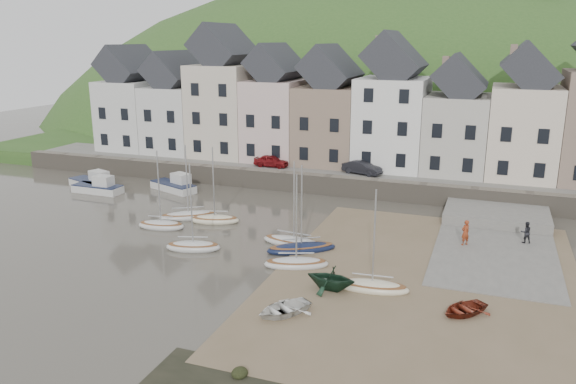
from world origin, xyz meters
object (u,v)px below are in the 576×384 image
at_px(sailboat_0, 189,216).
at_px(rowboat_green, 331,277).
at_px(car_left, 271,161).
at_px(rowboat_white, 283,308).
at_px(person_dark, 526,232).
at_px(person_red, 465,233).
at_px(rowboat_red, 464,309).
at_px(car_right, 362,168).

distance_m(sailboat_0, rowboat_green, 17.26).
height_order(sailboat_0, car_left, sailboat_0).
height_order(rowboat_white, person_dark, person_dark).
xyz_separation_m(sailboat_0, person_red, (21.52, 1.10, 0.77)).
relative_size(sailboat_0, person_dark, 4.02).
bearing_deg(rowboat_red, person_red, 133.37).
relative_size(rowboat_white, car_left, 0.87).
relative_size(rowboat_white, person_red, 1.70).
relative_size(car_left, car_right, 0.91).
bearing_deg(sailboat_0, person_dark, 6.77).
bearing_deg(car_right, rowboat_green, -153.69).
distance_m(car_left, car_right, 9.41).
xyz_separation_m(rowboat_white, rowboat_green, (1.52, 3.79, 0.43)).
distance_m(person_red, car_right, 16.34).
bearing_deg(car_left, person_red, -121.31).
distance_m(rowboat_green, rowboat_red, 7.49).
distance_m(rowboat_white, car_right, 26.77).
height_order(rowboat_white, person_red, person_red).
bearing_deg(rowboat_green, car_right, -167.60).
bearing_deg(rowboat_red, rowboat_white, -119.41).
bearing_deg(car_right, sailboat_0, 158.53).
bearing_deg(car_left, person_dark, -112.93).
bearing_deg(car_right, rowboat_white, -158.13).
relative_size(rowboat_red, car_left, 0.79).
relative_size(sailboat_0, car_right, 1.62).
height_order(rowboat_green, person_red, person_red).
xyz_separation_m(rowboat_red, car_right, (-10.90, 23.31, 1.89)).
height_order(rowboat_green, car_right, car_right).
xyz_separation_m(rowboat_red, person_red, (-0.58, 10.69, 0.69)).
height_order(sailboat_0, rowboat_white, sailboat_0).
bearing_deg(sailboat_0, person_red, 2.94).
xyz_separation_m(person_red, car_right, (-10.32, 12.62, 1.21)).
height_order(rowboat_green, rowboat_red, rowboat_green).
xyz_separation_m(rowboat_green, rowboat_red, (7.46, -0.47, -0.47)).
relative_size(rowboat_red, car_right, 0.72).
xyz_separation_m(person_red, car_left, (-19.73, 12.62, 1.17)).
height_order(rowboat_red, person_red, person_red).
height_order(rowboat_white, car_right, car_right).
xyz_separation_m(rowboat_green, car_left, (-12.85, 22.84, 1.39)).
distance_m(rowboat_green, person_dark, 16.33).
bearing_deg(car_right, rowboat_red, -137.19).
bearing_deg(rowboat_green, car_left, -146.80).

